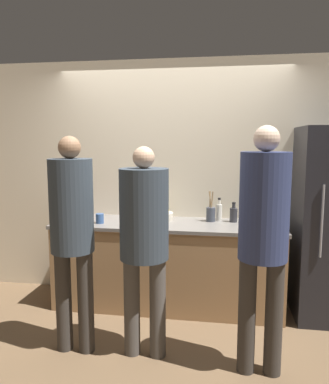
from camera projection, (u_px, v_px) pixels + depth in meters
ground_plane at (162, 321)px, 3.61m from camera, size 14.00×14.00×0.00m
wall_back at (173, 180)px, 4.16m from camera, size 5.20×0.06×2.60m
counter at (168, 264)px, 3.94m from camera, size 2.35×0.72×0.89m
person_left at (72, 226)px, 2.98m from camera, size 0.35×0.35×1.77m
person_center at (144, 231)px, 2.92m from camera, size 0.38×0.38×1.69m
person_right at (263, 229)px, 2.67m from camera, size 0.35×0.35×1.83m
fruit_bowl at (160, 216)px, 4.00m from camera, size 0.29×0.29×0.12m
utensil_crock at (211, 214)px, 3.92m from camera, size 0.10×0.10×0.32m
bottle_red at (85, 211)px, 3.97m from camera, size 0.08×0.08×0.25m
bottle_clear at (219, 211)px, 3.97m from camera, size 0.06×0.06×0.24m
bottle_dark at (234, 214)px, 3.89m from camera, size 0.08×0.08×0.21m
cup_blue at (100, 218)px, 3.83m from camera, size 0.08×0.08×0.10m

